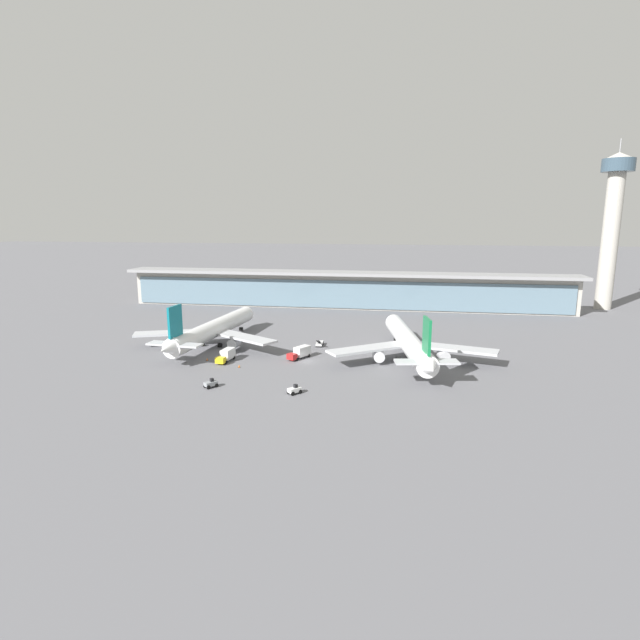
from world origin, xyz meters
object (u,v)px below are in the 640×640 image
service_truck_by_tail_yellow (226,355)px  control_tower (612,218)px  airliner_centre_stand (409,342)px  safety_cone_alpha (207,359)px  safety_cone_bravo (239,366)px  service_truck_mid_apron_white (320,343)px  service_truck_under_wing_red (300,352)px  service_truck_on_taxiway_grey (211,384)px  service_truck_near_nose_white (295,390)px  airliner_left_stand (213,330)px

service_truck_by_tail_yellow → control_tower: bearing=38.6°
airliner_centre_stand → service_truck_by_tail_yellow: size_ratio=7.57×
safety_cone_alpha → safety_cone_bravo: 11.30m
service_truck_mid_apron_white → safety_cone_bravo: bearing=-123.2°
airliner_centre_stand → safety_cone_bravo: size_ratio=81.28×
service_truck_mid_apron_white → safety_cone_bravo: size_ratio=9.80×
service_truck_under_wing_red → service_truck_on_taxiway_grey: (-14.52, -26.41, -0.82)m
service_truck_near_nose_white → control_tower: control_tower is taller
airliner_left_stand → service_truck_under_wing_red: bearing=-18.0°
airliner_left_stand → safety_cone_bravo: bearing=-53.8°
service_truck_by_tail_yellow → service_truck_under_wing_red: bearing=18.1°
airliner_left_stand → control_tower: bearing=32.3°
service_truck_near_nose_white → service_truck_by_tail_yellow: size_ratio=0.44×
service_truck_on_taxiway_grey → service_truck_near_nose_white: bearing=-2.7°
service_truck_mid_apron_white → safety_cone_bravo: (-16.13, -24.67, -0.49)m
airliner_left_stand → service_truck_near_nose_white: bearing=-48.3°
airliner_centre_stand → safety_cone_bravo: airliner_centre_stand is taller
service_truck_under_wing_red → service_truck_near_nose_white: bearing=-80.6°
airliner_centre_stand → safety_cone_alpha: airliner_centre_stand is taller
service_truck_under_wing_red → airliner_left_stand: bearing=162.0°
service_truck_by_tail_yellow → service_truck_mid_apron_white: bearing=43.2°
airliner_left_stand → safety_cone_bravo: size_ratio=81.68×
control_tower → service_truck_on_taxiway_grey: bearing=-135.2°
airliner_left_stand → service_truck_near_nose_white: (32.40, -36.39, -3.92)m
airliner_left_stand → service_truck_near_nose_white: airliner_left_stand is taller
service_truck_under_wing_red → service_truck_on_taxiway_grey: service_truck_under_wing_red is taller
service_truck_under_wing_red → safety_cone_alpha: service_truck_under_wing_red is taller
airliner_left_stand → service_truck_mid_apron_white: airliner_left_stand is taller
airliner_centre_stand → service_truck_under_wing_red: airliner_centre_stand is taller
service_truck_near_nose_white → service_truck_mid_apron_white: 41.20m
service_truck_mid_apron_white → safety_cone_bravo: 29.48m
safety_cone_alpha → airliner_centre_stand: bearing=10.4°
airliner_left_stand → service_truck_mid_apron_white: (30.71, 4.78, -3.98)m
airliner_left_stand → service_truck_on_taxiway_grey: size_ratio=17.36×
service_truck_under_wing_red → safety_cone_bravo: 17.21m
service_truck_mid_apron_white → control_tower: size_ratio=0.10×
service_truck_by_tail_yellow → control_tower: (125.57, 100.33, 34.74)m
control_tower → service_truck_by_tail_yellow: bearing=-141.4°
service_truck_near_nose_white → safety_cone_bravo: size_ratio=4.68×
service_truck_near_nose_white → safety_cone_alpha: size_ratio=4.68×
service_truck_on_taxiway_grey → service_truck_under_wing_red: bearing=61.2°
service_truck_by_tail_yellow → service_truck_on_taxiway_grey: size_ratio=2.28×
service_truck_near_nose_white → service_truck_on_taxiway_grey: size_ratio=0.99×
service_truck_near_nose_white → airliner_left_stand: bearing=131.7°
airliner_centre_stand → safety_cone_alpha: size_ratio=81.28×
airliner_left_stand → airliner_centre_stand: size_ratio=1.00×
airliner_centre_stand → service_truck_near_nose_white: size_ratio=17.36×
service_truck_mid_apron_white → service_truck_by_tail_yellow: (-21.17, -19.85, 0.88)m
airliner_left_stand → service_truck_under_wing_red: size_ratio=7.63×
service_truck_by_tail_yellow → safety_cone_alpha: 5.45m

